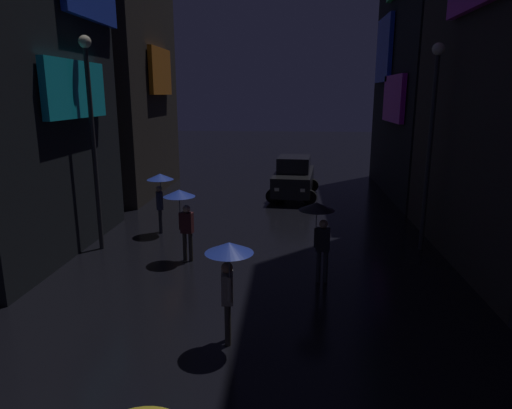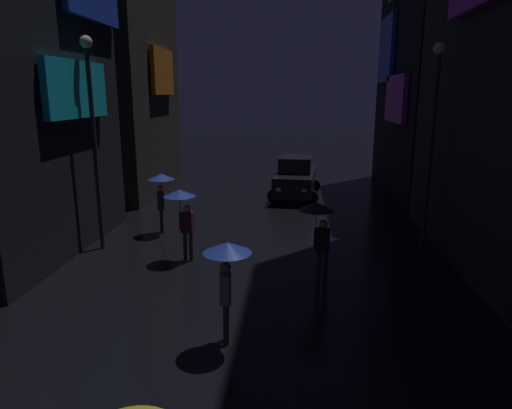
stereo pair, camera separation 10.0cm
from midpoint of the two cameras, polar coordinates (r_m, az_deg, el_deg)
building_right_far at (r=23.57m, az=21.59°, el=17.41°), size 4.25×8.98×13.29m
pedestrian_foreground_left_blue at (r=15.88m, az=-12.09°, el=2.21°), size 0.90×0.90×2.12m
pedestrian_near_crossing_blue at (r=13.10m, az=-9.47°, el=-0.08°), size 0.90×0.90×2.12m
pedestrian_midstreet_left_black at (r=11.51m, az=7.59°, el=-1.92°), size 0.90×0.90×2.12m
pedestrian_foreground_right_blue at (r=8.51m, az=-3.79°, el=-7.51°), size 0.90×0.90×2.12m
car_distant at (r=21.42m, az=4.61°, el=3.36°), size 2.49×4.26×1.92m
streetlamp_right_far at (r=14.54m, az=20.90°, el=9.06°), size 0.36×0.36×6.16m
streetlamp_left_far at (r=14.51m, az=-20.05°, el=9.54°), size 0.36×0.36×6.36m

